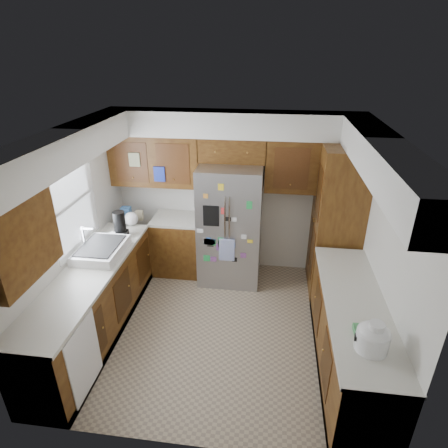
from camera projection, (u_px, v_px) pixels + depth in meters
The scene contains 12 objects.
floor at pixel (219, 327), 4.84m from camera, with size 3.60×3.60×0.00m, color tan.
room_shell at pixel (214, 184), 4.39m from camera, with size 3.64×3.24×2.52m.
left_counter_run at pixel (115, 291), 4.84m from camera, with size 1.36×3.20×0.92m.
right_counter_run at pixel (349, 339), 4.05m from camera, with size 0.63×2.25×0.92m.
pantry at pixel (336, 221), 5.22m from camera, with size 0.60×0.90×2.15m, color #40200C.
fridge at pixel (230, 225), 5.52m from camera, with size 0.90×0.79×1.80m.
bridge_cabinet at pixel (233, 149), 5.26m from camera, with size 0.96×0.34×0.35m, color #40200C.
fridge_top_items at pixel (232, 127), 5.11m from camera, with size 0.67×0.32×0.30m.
sink_assembly at pixel (101, 250), 4.67m from camera, with size 0.52×0.70×0.37m.
left_counter_clutter at pixel (124, 221), 5.29m from camera, with size 0.33×0.80×0.38m.
rice_cooker at pixel (373, 337), 3.19m from camera, with size 0.29×0.28×0.25m.
paper_towel at pixel (374, 337), 3.16m from camera, with size 0.13×0.13×0.29m, color white.
Camera 1 is at (0.56, -3.74, 3.30)m, focal length 30.00 mm.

